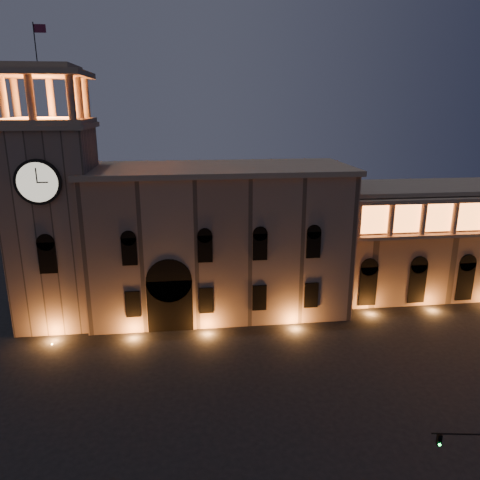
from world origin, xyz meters
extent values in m
plane|color=black|center=(0.00, 0.00, 0.00)|extent=(160.00, 160.00, 0.00)
cube|color=#8E715C|center=(-2.00, 22.00, 8.50)|extent=(30.00, 12.00, 17.00)
cube|color=#9E876D|center=(-2.00, 22.00, 17.30)|extent=(30.80, 12.80, 0.60)
cube|color=black|center=(-8.00, 16.60, 3.00)|extent=(5.00, 1.40, 6.00)
cylinder|color=black|center=(-8.00, 16.60, 6.00)|extent=(5.00, 1.40, 5.00)
cube|color=orange|center=(-8.00, 16.40, 2.80)|extent=(4.20, 0.20, 5.00)
cube|color=#8E715C|center=(-20.50, 21.00, 11.00)|extent=(9.00, 9.00, 22.00)
cube|color=#9E876D|center=(-20.50, 21.00, 22.25)|extent=(9.80, 9.80, 0.50)
cylinder|color=black|center=(-20.50, 16.32, 17.00)|extent=(4.60, 0.35, 4.60)
cylinder|color=beige|center=(-20.50, 16.18, 17.00)|extent=(4.00, 0.12, 4.00)
cube|color=#9E876D|center=(-20.50, 21.00, 22.75)|extent=(9.40, 9.40, 0.50)
cube|color=orange|center=(-20.50, 21.00, 23.05)|extent=(6.80, 6.80, 0.15)
cylinder|color=#9E876D|center=(-20.50, 17.20, 25.10)|extent=(0.76, 0.76, 4.20)
cylinder|color=#9E876D|center=(-16.70, 17.20, 25.10)|extent=(0.76, 0.76, 4.20)
cylinder|color=#9E876D|center=(-24.30, 24.80, 25.10)|extent=(0.76, 0.76, 4.20)
cylinder|color=#9E876D|center=(-20.50, 24.80, 25.10)|extent=(0.76, 0.76, 4.20)
cylinder|color=#9E876D|center=(-16.70, 24.80, 25.10)|extent=(0.76, 0.76, 4.20)
cylinder|color=#9E876D|center=(-24.30, 21.00, 25.10)|extent=(0.76, 0.76, 4.20)
cylinder|color=#9E876D|center=(-16.70, 21.00, 25.10)|extent=(0.76, 0.76, 4.20)
cube|color=#9E876D|center=(-20.50, 21.00, 27.50)|extent=(9.80, 9.80, 0.60)
cube|color=#9E876D|center=(-20.50, 21.00, 28.10)|extent=(7.50, 7.50, 0.60)
cylinder|color=black|center=(-20.50, 21.00, 30.40)|extent=(0.10, 0.10, 4.00)
plane|color=maroon|center=(-19.90, 21.00, 31.80)|extent=(1.20, 0.00, 1.20)
cube|color=#886B57|center=(32.00, 24.00, 7.00)|extent=(40.00, 10.00, 14.00)
cube|color=#9E876D|center=(32.00, 24.00, 14.25)|extent=(40.60, 10.60, 0.50)
cylinder|color=#9E876D|center=(14.00, 18.50, 11.50)|extent=(0.70, 0.70, 4.00)
cylinder|color=#9E876D|center=(18.00, 18.50, 11.50)|extent=(0.70, 0.70, 4.00)
cylinder|color=#9E876D|center=(22.00, 18.50, 11.50)|extent=(0.70, 0.70, 4.00)
cylinder|color=#9E876D|center=(26.00, 18.50, 11.50)|extent=(0.70, 0.70, 4.00)
cylinder|color=black|center=(10.13, -10.60, 5.61)|extent=(4.28, 0.79, 0.10)
cube|color=black|center=(8.51, -10.34, 5.18)|extent=(0.29, 0.28, 0.73)
cylinder|color=#0CE53F|center=(8.49, -10.48, 4.94)|extent=(0.16, 0.09, 0.16)
camera|label=1|loc=(-6.25, -32.17, 24.44)|focal=35.00mm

